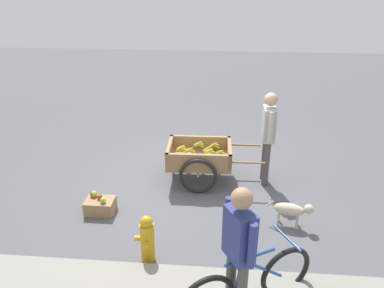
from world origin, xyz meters
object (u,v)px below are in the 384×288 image
at_px(fruit_cart, 200,158).
at_px(fire_hydrant, 147,239).
at_px(vendor_person, 268,131).
at_px(cyclist_person, 239,244).
at_px(bicycle, 248,284).
at_px(apple_crate, 100,205).
at_px(dog, 292,210).
at_px(plastic_bucket, 240,218).

bearing_deg(fruit_cart, fire_hydrant, 75.89).
bearing_deg(vendor_person, fire_hydrant, 51.77).
height_order(vendor_person, cyclist_person, vendor_person).
distance_m(fruit_cart, cyclist_person, 2.95).
height_order(bicycle, apple_crate, bicycle).
bearing_deg(fire_hydrant, vendor_person, -128.23).
height_order(fruit_cart, dog, fruit_cart).
bearing_deg(plastic_bucket, fruit_cart, -61.88).
xyz_separation_m(vendor_person, bicycle, (0.44, 2.79, -0.63)).
bearing_deg(plastic_bucket, dog, -175.16).
bearing_deg(fruit_cart, bicycle, 104.35).
relative_size(bicycle, cyclist_person, 0.92).
height_order(plastic_bucket, apple_crate, apple_crate).
distance_m(vendor_person, cyclist_person, 2.93).
xyz_separation_m(cyclist_person, fire_hydrant, (1.10, -0.75, -0.62)).
xyz_separation_m(vendor_person, cyclist_person, (0.57, 2.87, -0.03)).
xyz_separation_m(vendor_person, fire_hydrant, (1.67, 2.12, -0.65)).
xyz_separation_m(dog, apple_crate, (2.89, -0.09, -0.15)).
height_order(vendor_person, fire_hydrant, vendor_person).
height_order(bicycle, fire_hydrant, bicycle).
bearing_deg(dog, plastic_bucket, 4.84).
bearing_deg(apple_crate, fire_hydrant, 133.88).
height_order(fire_hydrant, apple_crate, fire_hydrant).
distance_m(fruit_cart, dog, 1.87).
height_order(cyclist_person, dog, cyclist_person).
xyz_separation_m(bicycle, fire_hydrant, (1.23, -0.67, -0.02)).
xyz_separation_m(fruit_cart, dog, (-1.42, 1.20, -0.17)).
bearing_deg(vendor_person, cyclist_person, 78.79).
relative_size(vendor_person, fire_hydrant, 2.45).
relative_size(fire_hydrant, apple_crate, 1.52).
xyz_separation_m(dog, fire_hydrant, (1.95, 0.89, 0.06)).
bearing_deg(bicycle, dog, -114.54).
relative_size(cyclist_person, plastic_bucket, 6.37).
relative_size(fruit_cart, bicycle, 1.13).
xyz_separation_m(cyclist_person, apple_crate, (2.04, -1.73, -0.83)).
bearing_deg(cyclist_person, plastic_bucket, -93.68).
bearing_deg(apple_crate, bicycle, 142.77).
height_order(bicycle, dog, bicycle).
xyz_separation_m(vendor_person, plastic_bucket, (0.47, 1.29, -0.86)).
bearing_deg(dog, cyclist_person, 62.68).
height_order(vendor_person, apple_crate, vendor_person).
bearing_deg(apple_crate, cyclist_person, 139.78).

